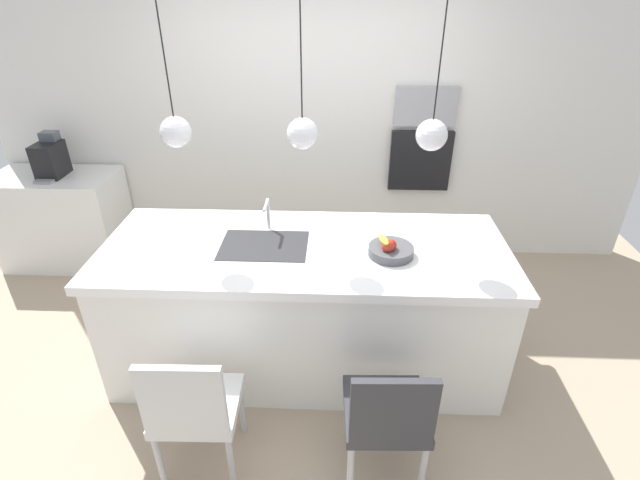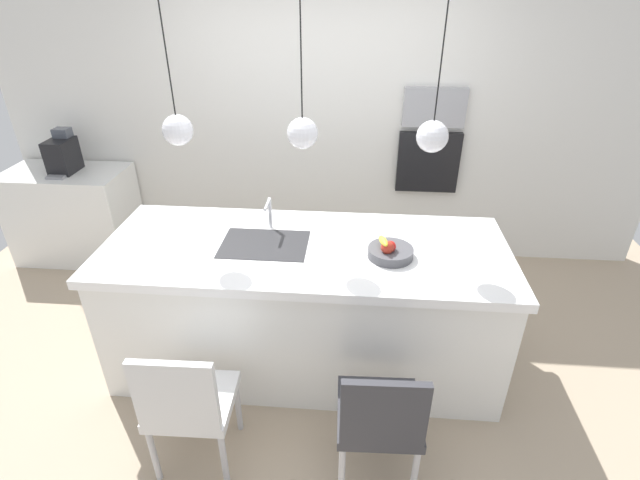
# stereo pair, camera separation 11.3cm
# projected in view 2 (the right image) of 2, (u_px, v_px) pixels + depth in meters

# --- Properties ---
(floor) EXTENTS (6.60, 6.60, 0.00)m
(floor) POSITION_uv_depth(u_px,v_px,m) (307.00, 356.00, 3.52)
(floor) COLOR tan
(floor) RESTS_ON ground
(back_wall) EXTENTS (6.00, 0.10, 2.60)m
(back_wall) POSITION_uv_depth(u_px,v_px,m) (324.00, 123.00, 4.31)
(back_wall) COLOR silver
(back_wall) RESTS_ON ground
(kitchen_island) EXTENTS (2.63, 1.03, 0.95)m
(kitchen_island) POSITION_uv_depth(u_px,v_px,m) (306.00, 305.00, 3.28)
(kitchen_island) COLOR white
(kitchen_island) RESTS_ON ground
(sink_basin) EXTENTS (0.56, 0.40, 0.02)m
(sink_basin) POSITION_uv_depth(u_px,v_px,m) (265.00, 245.00, 3.07)
(sink_basin) COLOR #2D2D30
(sink_basin) RESTS_ON kitchen_island
(faucet) EXTENTS (0.02, 0.17, 0.22)m
(faucet) POSITION_uv_depth(u_px,v_px,m) (269.00, 210.00, 3.18)
(faucet) COLOR silver
(faucet) RESTS_ON kitchen_island
(fruit_bowl) EXTENTS (0.28, 0.28, 0.15)m
(fruit_bowl) POSITION_uv_depth(u_px,v_px,m) (390.00, 251.00, 2.91)
(fruit_bowl) COLOR #4C4C51
(fruit_bowl) RESTS_ON kitchen_island
(side_counter) EXTENTS (1.10, 0.60, 0.89)m
(side_counter) POSITION_uv_depth(u_px,v_px,m) (75.00, 215.00, 4.58)
(side_counter) COLOR white
(side_counter) RESTS_ON ground
(coffee_machine) EXTENTS (0.20, 0.35, 0.38)m
(coffee_machine) POSITION_uv_depth(u_px,v_px,m) (62.00, 155.00, 4.28)
(coffee_machine) COLOR black
(coffee_machine) RESTS_ON side_counter
(microwave) EXTENTS (0.54, 0.08, 0.34)m
(microwave) POSITION_uv_depth(u_px,v_px,m) (434.00, 107.00, 4.09)
(microwave) COLOR #9E9EA3
(microwave) RESTS_ON back_wall
(oven) EXTENTS (0.56, 0.08, 0.56)m
(oven) POSITION_uv_depth(u_px,v_px,m) (428.00, 162.00, 4.34)
(oven) COLOR black
(oven) RESTS_ON back_wall
(chair_near) EXTENTS (0.46, 0.43, 0.89)m
(chair_near) POSITION_uv_depth(u_px,v_px,m) (188.00, 402.00, 2.52)
(chair_near) COLOR silver
(chair_near) RESTS_ON ground
(chair_middle) EXTENTS (0.46, 0.47, 0.87)m
(chair_middle) POSITION_uv_depth(u_px,v_px,m) (380.00, 416.00, 2.44)
(chair_middle) COLOR #333338
(chair_middle) RESTS_ON ground
(pendant_light_left) EXTENTS (0.18, 0.18, 0.78)m
(pendant_light_left) POSITION_uv_depth(u_px,v_px,m) (178.00, 130.00, 2.73)
(pendant_light_left) COLOR silver
(pendant_light_center) EXTENTS (0.18, 0.18, 0.78)m
(pendant_light_center) POSITION_uv_depth(u_px,v_px,m) (302.00, 133.00, 2.68)
(pendant_light_center) COLOR silver
(pendant_light_right) EXTENTS (0.18, 0.18, 0.78)m
(pendant_light_right) POSITION_uv_depth(u_px,v_px,m) (432.00, 136.00, 2.63)
(pendant_light_right) COLOR silver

